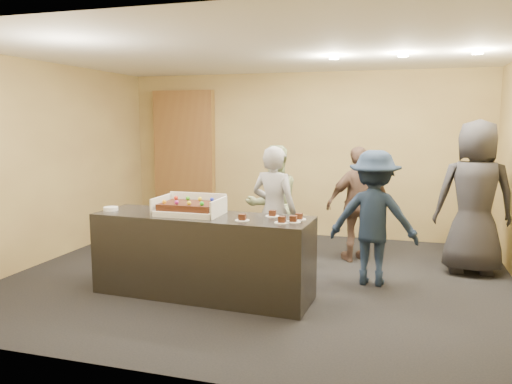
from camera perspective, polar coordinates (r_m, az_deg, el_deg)
room at (r=5.97m, az=0.34°, el=2.71°), size 6.04×6.00×2.70m
serving_counter at (r=5.55m, az=-6.12°, el=-7.22°), size 2.43×0.82×0.90m
storage_cabinet at (r=8.96m, az=-8.17°, el=3.61°), size 1.11×0.15×2.44m
cake_box at (r=5.52m, az=-7.50°, el=-2.04°), size 0.71×0.49×0.21m
sheet_cake at (r=5.48m, az=-7.62°, el=-1.56°), size 0.60×0.42×0.12m
plate_stack at (r=5.93m, az=-16.26°, el=-1.84°), size 0.16×0.16×0.04m
slice_a at (r=5.11m, az=-1.58°, el=-3.04°), size 0.15×0.15×0.07m
slice_b at (r=5.34m, az=1.90°, el=-2.57°), size 0.15×0.15×0.07m
slice_c at (r=5.00m, az=2.97°, el=-3.30°), size 0.15×0.15×0.07m
slice_d at (r=5.18m, az=4.95°, el=-2.92°), size 0.15×0.15×0.07m
slice_e at (r=5.05m, az=4.28°, el=-3.20°), size 0.15×0.15×0.07m
person_server_grey at (r=6.16m, az=2.08°, el=-2.22°), size 0.66×0.51×1.61m
person_sage_man at (r=6.75m, az=1.99°, el=-1.40°), size 0.98×0.94×1.59m
person_navy_man at (r=5.99m, az=13.30°, el=-2.90°), size 1.05×0.64×1.58m
person_brown_extra at (r=6.94m, az=11.68°, el=-1.37°), size 0.99×0.78×1.58m
person_dark_suit at (r=6.78m, az=23.72°, el=-0.57°), size 0.99×0.69×1.94m
ceiling_spotlights at (r=6.25m, az=16.46°, el=14.76°), size 1.72×0.12×0.03m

